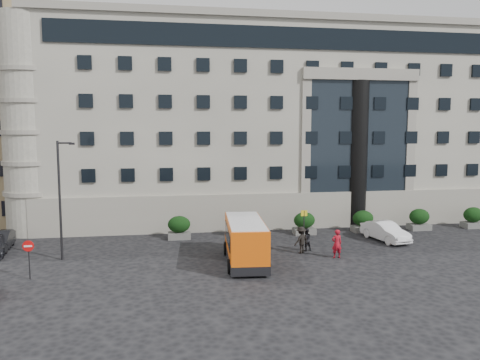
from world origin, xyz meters
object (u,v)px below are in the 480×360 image
object	(u,v)px
street_lamp	(61,195)
pedestrian_b	(306,240)
hedge_d	(363,221)
white_taxi	(385,231)
hedge_b	(243,225)
pedestrian_a	(337,244)
hedge_f	(473,217)
bus_stop_sign	(304,220)
hedge_e	(419,219)
minibus	(245,240)
no_entry_sign	(29,252)
pedestrian_c	(301,240)
hedge_c	(304,223)
red_truck	(53,212)
hedge_a	(179,227)
parked_car_d	(81,215)

from	to	relation	value
street_lamp	pedestrian_b	xyz separation A→B (m)	(16.86, -0.44, -3.54)
hedge_d	white_taxi	size ratio (longest dim) A/B	0.41
hedge_b	pedestrian_a	xyz separation A→B (m)	(5.22, -7.38, 0.06)
pedestrian_b	hedge_f	bearing A→B (deg)	-176.39
hedge_f	bus_stop_sign	bearing A→B (deg)	-170.37
pedestrian_a	bus_stop_sign	bearing A→B (deg)	-81.28
hedge_d	street_lamp	bearing A→B (deg)	-168.47
hedge_e	minibus	world-z (taller)	minibus
no_entry_sign	pedestrian_c	distance (m)	17.65
street_lamp	hedge_c	bearing A→B (deg)	14.67
minibus	red_truck	distance (m)	20.03
hedge_a	hedge_c	world-z (taller)	same
parked_car_d	pedestrian_b	xyz separation A→B (m)	(17.80, -13.44, 0.11)
no_entry_sign	red_truck	xyz separation A→B (m)	(-1.88, 14.61, -0.18)
hedge_b	pedestrian_b	bearing A→B (deg)	-54.61
pedestrian_c	street_lamp	bearing A→B (deg)	-34.71
parked_car_d	pedestrian_a	xyz separation A→B (m)	(19.30, -15.58, 0.27)
hedge_a	red_truck	xyz separation A→B (m)	(-10.88, 5.78, 0.54)
street_lamp	pedestrian_c	xyz separation A→B (m)	(16.32, -1.02, -3.42)
pedestrian_b	street_lamp	bearing A→B (deg)	-14.91
hedge_a	red_truck	distance (m)	12.33
hedge_f	pedestrian_b	world-z (taller)	hedge_f
minibus	pedestrian_b	bearing A→B (deg)	30.05
street_lamp	bus_stop_sign	distance (m)	17.75
hedge_c	hedge_e	size ratio (longest dim) A/B	1.00
red_truck	bus_stop_sign	bearing A→B (deg)	-31.91
street_lamp	white_taxi	size ratio (longest dim) A/B	1.76
hedge_e	bus_stop_sign	distance (m)	11.67
parked_car_d	white_taxi	world-z (taller)	white_taxi
hedge_d	bus_stop_sign	size ratio (longest dim) A/B	0.73
bus_stop_sign	street_lamp	bearing A→B (deg)	-173.46
hedge_f	hedge_b	bearing A→B (deg)	180.00
hedge_d	red_truck	size ratio (longest dim) A/B	0.33
red_truck	parked_car_d	world-z (taller)	red_truck
hedge_d	pedestrian_a	distance (m)	9.02
hedge_a	hedge_b	world-z (taller)	same
hedge_a	hedge_d	bearing A→B (deg)	0.00
minibus	parked_car_d	bearing A→B (deg)	133.80
white_taxi	pedestrian_b	size ratio (longest dim) A/B	2.76
minibus	bus_stop_sign	bearing A→B (deg)	45.64
hedge_c	no_entry_sign	world-z (taller)	no_entry_sign
minibus	pedestrian_c	xyz separation A→B (m)	(4.32, 1.75, -0.61)
hedge_a	parked_car_d	world-z (taller)	hedge_a
pedestrian_a	hedge_d	bearing A→B (deg)	-127.69
hedge_c	parked_car_d	size ratio (longest dim) A/B	0.36
hedge_a	pedestrian_b	world-z (taller)	hedge_a
hedge_c	parked_car_d	world-z (taller)	hedge_c
hedge_f	street_lamp	xyz separation A→B (m)	(-33.94, -4.80, 3.44)
hedge_a	parked_car_d	distance (m)	12.09
hedge_b	red_truck	xyz separation A→B (m)	(-16.08, 5.78, 0.54)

